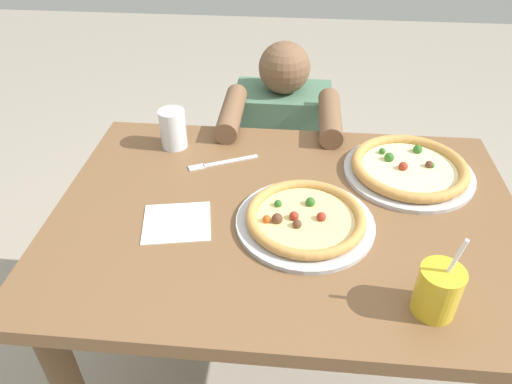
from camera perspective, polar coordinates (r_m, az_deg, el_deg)
name	(u,v)px	position (r m, az deg, el deg)	size (l,w,h in m)	color
ground_plane	(278,381)	(1.76, 2.63, -21.56)	(8.00, 8.00, 0.00)	#9E9384
dining_table	(285,247)	(1.27, 3.42, -6.57)	(1.16, 0.81, 0.75)	brown
pizza_near	(305,219)	(1.14, 5.86, -3.21)	(0.33, 0.33, 0.04)	#B7B7BC
pizza_far	(409,168)	(1.37, 17.76, 2.70)	(0.35, 0.35, 0.04)	#B7B7BC
drink_cup_colored	(438,291)	(0.99, 20.83, -10.92)	(0.09, 0.09, 0.19)	gold
water_cup_clear	(173,128)	(1.43, -9.84, 7.51)	(0.08, 0.08, 0.12)	silver
paper_napkin	(177,222)	(1.17, -9.40, -3.59)	(0.16, 0.14, 0.00)	white
fork	(220,163)	(1.36, -4.31, 3.46)	(0.19, 0.10, 0.00)	silver
diner_seated	(281,167)	(1.90, 2.95, 2.99)	(0.38, 0.51, 0.94)	#333847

